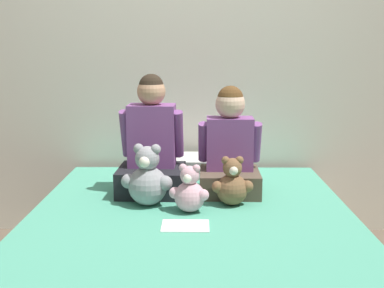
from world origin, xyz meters
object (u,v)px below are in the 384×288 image
(bed, at_px, (191,267))
(teddy_bear_held_by_left_child, at_px, (148,180))
(child_on_right, at_px, (230,150))
(teddy_bear_between_children, at_px, (190,192))
(sign_card, at_px, (185,226))
(teddy_bear_held_by_right_child, at_px, (232,185))
(pillow_at_headboard, at_px, (193,165))
(child_on_left, at_px, (152,147))

(bed, relative_size, teddy_bear_held_by_left_child, 6.38)
(child_on_right, relative_size, teddy_bear_between_children, 2.47)
(child_on_right, distance_m, teddy_bear_between_children, 0.41)
(bed, distance_m, sign_card, 0.25)
(teddy_bear_between_children, bearing_deg, sign_card, -80.59)
(child_on_right, height_order, teddy_bear_held_by_right_child, child_on_right)
(bed, relative_size, sign_card, 9.43)
(child_on_right, height_order, sign_card, child_on_right)
(bed, relative_size, child_on_right, 3.44)
(pillow_at_headboard, xyz_separation_m, sign_card, (-0.02, -0.89, -0.05))
(teddy_bear_held_by_left_child, bearing_deg, child_on_right, 38.43)
(child_on_right, relative_size, teddy_bear_held_by_left_child, 1.86)
(child_on_left, bearing_deg, bed, -62.13)
(bed, height_order, child_on_right, child_on_right)
(teddy_bear_held_by_right_child, bearing_deg, pillow_at_headboard, 104.86)
(pillow_at_headboard, bearing_deg, child_on_right, -61.20)
(child_on_right, bearing_deg, teddy_bear_between_children, -121.59)
(bed, height_order, teddy_bear_held_by_left_child, teddy_bear_held_by_left_child)
(child_on_right, xyz_separation_m, teddy_bear_between_children, (-0.21, -0.33, -0.14))
(teddy_bear_held_by_right_child, height_order, teddy_bear_between_children, teddy_bear_held_by_right_child)
(teddy_bear_held_by_left_child, relative_size, teddy_bear_held_by_right_child, 1.25)
(child_on_left, bearing_deg, teddy_bear_held_by_left_child, -88.57)
(teddy_bear_held_by_right_child, relative_size, pillow_at_headboard, 0.46)
(teddy_bear_between_children, xyz_separation_m, sign_card, (-0.02, -0.19, -0.10))
(teddy_bear_between_children, bearing_deg, teddy_bear_held_by_left_child, 168.69)
(child_on_right, xyz_separation_m, pillow_at_headboard, (-0.20, 0.37, -0.18))
(bed, bearing_deg, pillow_at_headboard, 90.00)
(child_on_right, distance_m, pillow_at_headboard, 0.46)
(child_on_right, relative_size, sign_card, 2.74)
(bed, xyz_separation_m, teddy_bear_held_by_left_child, (-0.22, 0.21, 0.36))
(teddy_bear_between_children, relative_size, pillow_at_headboard, 0.43)
(teddy_bear_held_by_right_child, xyz_separation_m, sign_card, (-0.23, -0.30, -0.10))
(child_on_left, distance_m, teddy_bear_held_by_right_child, 0.50)
(pillow_at_headboard, height_order, sign_card, pillow_at_headboard)
(sign_card, bearing_deg, bed, 72.80)
(teddy_bear_held_by_right_child, distance_m, teddy_bear_between_children, 0.24)
(child_on_right, distance_m, sign_card, 0.62)
(child_on_right, relative_size, teddy_bear_held_by_right_child, 2.32)
(teddy_bear_held_by_left_child, distance_m, sign_card, 0.37)
(bed, xyz_separation_m, child_on_left, (-0.22, 0.44, 0.48))
(bed, distance_m, teddy_bear_held_by_left_child, 0.47)
(bed, height_order, pillow_at_headboard, pillow_at_headboard)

